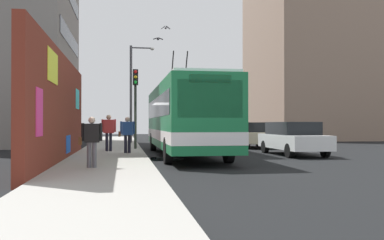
{
  "coord_description": "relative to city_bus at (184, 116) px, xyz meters",
  "views": [
    {
      "loc": [
        -20.96,
        1.0,
        1.5
      ],
      "look_at": [
        -1.0,
        -2.3,
        1.68
      ],
      "focal_mm": 39.08,
      "sensor_mm": 36.0,
      "label": 1
    }
  ],
  "objects": [
    {
      "name": "pedestrian_at_curb",
      "position": [
        0.27,
        2.61,
        -0.73
      ],
      "size": [
        0.22,
        0.75,
        1.66
      ],
      "color": "#1E1E2D",
      "rests_on": "sidewalk_slab"
    },
    {
      "name": "pedestrian_near_wall",
      "position": [
        -6.11,
        3.76,
        -0.8
      ],
      "size": [
        0.22,
        0.72,
        1.56
      ],
      "color": "#595960",
      "rests_on": "sidewalk_slab"
    },
    {
      "name": "pedestrian_midblock",
      "position": [
        1.7,
        3.51,
        -0.63
      ],
      "size": [
        0.24,
        0.78,
        1.79
      ],
      "color": "#1E1E2D",
      "rests_on": "sidewalk_slab"
    },
    {
      "name": "traffic_light",
      "position": [
        3.34,
        2.15,
        1.18
      ],
      "size": [
        0.49,
        0.28,
        4.29
      ],
      "color": "#2D382D",
      "rests_on": "sidewalk_slab"
    },
    {
      "name": "graffiti_wall",
      "position": [
        -2.84,
        5.15,
        0.21
      ],
      "size": [
        12.96,
        0.32,
        4.11
      ],
      "color": "maroon",
      "rests_on": "ground_plane"
    },
    {
      "name": "ground_plane",
      "position": [
        1.68,
        1.8,
        -1.85
      ],
      "size": [
        80.0,
        80.0,
        0.0
      ],
      "primitive_type": "plane",
      "color": "black"
    },
    {
      "name": "street_lamp",
      "position": [
        10.95,
        2.07,
        2.28
      ],
      "size": [
        0.44,
        1.75,
        6.97
      ],
      "color": "#4C4C51",
      "rests_on": "sidewalk_slab"
    },
    {
      "name": "parked_car_champagne",
      "position": [
        5.81,
        -5.2,
        -1.02
      ],
      "size": [
        4.13,
        1.83,
        1.58
      ],
      "color": "#C6B793",
      "rests_on": "ground_plane"
    },
    {
      "name": "parked_car_white",
      "position": [
        -0.39,
        -5.2,
        -1.01
      ],
      "size": [
        4.8,
        1.9,
        1.58
      ],
      "color": "white",
      "rests_on": "ground_plane"
    },
    {
      "name": "curbside_puddle",
      "position": [
        -1.55,
        1.2,
        -1.85
      ],
      "size": [
        1.93,
        1.93,
        0.0
      ],
      "primitive_type": "cylinder",
      "color": "black",
      "rests_on": "ground_plane"
    },
    {
      "name": "sidewalk_slab",
      "position": [
        1.68,
        3.4,
        -1.77
      ],
      "size": [
        48.0,
        3.2,
        0.15
      ],
      "primitive_type": "cube",
      "color": "#9E9B93",
      "rests_on": "ground_plane"
    },
    {
      "name": "city_bus",
      "position": [
        0.0,
        0.0,
        0.0
      ],
      "size": [
        12.05,
        2.59,
        5.11
      ],
      "color": "#19723F",
      "rests_on": "ground_plane"
    },
    {
      "name": "parked_car_red",
      "position": [
        12.22,
        -5.2,
        -1.02
      ],
      "size": [
        4.23,
        1.9,
        1.58
      ],
      "color": "#B21E19",
      "rests_on": "ground_plane"
    },
    {
      "name": "flying_pigeons",
      "position": [
        4.26,
        0.63,
        4.77
      ],
      "size": [
        1.16,
        1.05,
        1.01
      ],
      "color": "gray"
    },
    {
      "name": "building_far_right",
      "position": [
        19.24,
        -15.2,
        7.92
      ],
      "size": [
        12.06,
        9.96,
        19.54
      ],
      "color": "gray",
      "rests_on": "ground_plane"
    }
  ]
}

